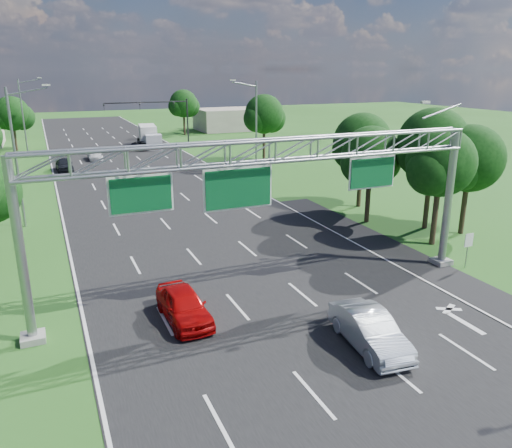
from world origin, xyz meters
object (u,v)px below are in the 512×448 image
red_coupe (184,305)px  regulatory_sign (468,243)px  sign_gantry (274,163)px  silver_sedan (370,330)px  traffic_signal (164,112)px  box_truck (149,137)px

red_coupe → regulatory_sign: bearing=-3.0°
sign_gantry → silver_sedan: size_ratio=5.00×
regulatory_sign → traffic_signal: size_ratio=0.17×
sign_gantry → red_coupe: size_ratio=5.25×
silver_sedan → box_truck: 60.65m
box_truck → sign_gantry: bearing=-88.1°
traffic_signal → silver_sedan: size_ratio=2.60×
red_coupe → box_truck: 56.13m
traffic_signal → red_coupe: (-12.02, -53.76, -4.40)m
traffic_signal → silver_sedan: bearing=-95.3°
traffic_signal → silver_sedan: (-5.53, -59.07, -4.39)m
sign_gantry → box_truck: size_ratio=2.81×
traffic_signal → red_coupe: size_ratio=2.73×
red_coupe → box_truck: box_truck is taller
regulatory_sign → sign_gantry: bearing=175.2°
regulatory_sign → red_coupe: (-16.94, 0.26, -0.75)m
sign_gantry → regulatory_sign: 13.25m
regulatory_sign → box_truck: bearing=97.3°
regulatory_sign → red_coupe: 16.96m
regulatory_sign → silver_sedan: (-10.45, -5.05, -0.74)m
traffic_signal → silver_sedan: 59.49m
regulatory_sign → silver_sedan: regulatory_sign is taller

